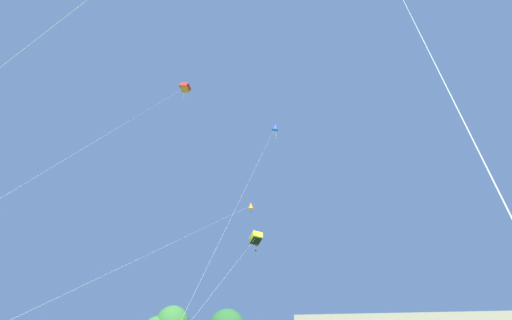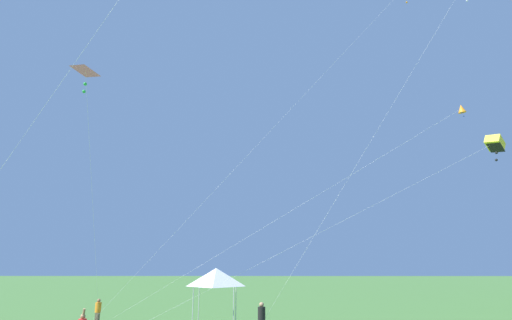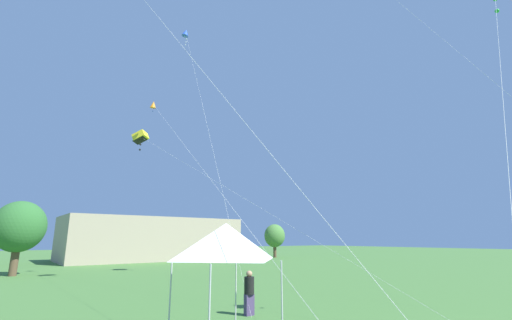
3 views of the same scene
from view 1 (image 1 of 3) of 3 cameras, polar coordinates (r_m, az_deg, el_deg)
name	(u,v)px [view 1 (image 1 of 3)]	position (r m, az deg, el deg)	size (l,w,h in m)	color
kite_orange_diamond_2	(250,206)	(28.36, -1.06, -7.71)	(4.55, 23.19, 13.52)	silver
kite_red_box_3	(185,88)	(40.03, -11.77, 11.72)	(5.28, 24.99, 29.11)	silver
kite_yellow_box_4	(256,238)	(29.59, -0.03, -12.88)	(4.14, 22.94, 11.55)	silver
kite_blue_diamond_5	(275,128)	(30.91, 3.20, 5.41)	(2.67, 13.19, 20.76)	silver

